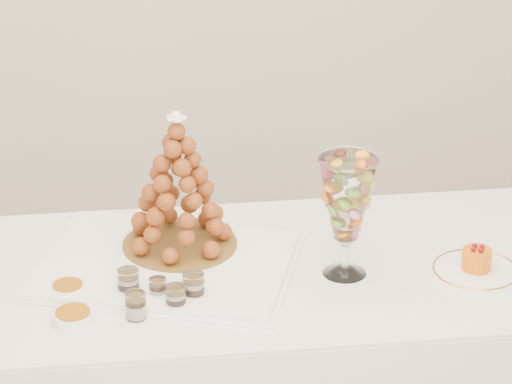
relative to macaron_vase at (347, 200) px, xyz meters
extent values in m
cube|color=white|center=(-0.15, 0.05, -0.22)|extent=(2.07, 0.84, 0.01)
cube|color=white|center=(-0.48, 0.08, -0.21)|extent=(0.78, 0.68, 0.02)
cylinder|color=white|center=(0.00, 0.00, -0.21)|extent=(0.12, 0.12, 0.02)
cylinder|color=white|center=(0.00, 0.00, -0.16)|extent=(0.03, 0.03, 0.08)
sphere|color=white|center=(0.00, 0.00, -0.12)|extent=(0.04, 0.04, 0.04)
cylinder|color=white|center=(0.35, -0.04, -0.21)|extent=(0.24, 0.24, 0.01)
cylinder|color=white|center=(-0.58, -0.05, -0.18)|extent=(0.07, 0.07, 0.08)
cylinder|color=white|center=(-0.51, -0.08, -0.19)|extent=(0.05, 0.05, 0.06)
cylinder|color=white|center=(-0.42, -0.10, -0.18)|extent=(0.07, 0.07, 0.08)
cylinder|color=white|center=(-0.57, -0.17, -0.18)|extent=(0.07, 0.07, 0.07)
cylinder|color=white|center=(-0.46, -0.14, -0.18)|extent=(0.06, 0.06, 0.07)
cylinder|color=white|center=(-0.74, -0.03, -0.21)|extent=(0.09, 0.09, 0.03)
cylinder|color=white|center=(-0.73, -0.18, -0.20)|extent=(0.10, 0.10, 0.03)
cylinder|color=brown|center=(-0.44, 0.17, -0.19)|extent=(0.32, 0.32, 0.01)
cone|color=brown|center=(-0.44, 0.17, 0.00)|extent=(0.33, 0.33, 0.38)
sphere|color=white|center=(-0.44, 0.17, 0.18)|extent=(0.04, 0.04, 0.04)
cylinder|color=#D8650A|center=(0.35, -0.04, -0.18)|extent=(0.08, 0.08, 0.06)
sphere|color=maroon|center=(0.37, -0.03, -0.14)|extent=(0.01, 0.01, 0.01)
sphere|color=maroon|center=(0.35, -0.02, -0.14)|extent=(0.01, 0.01, 0.01)
sphere|color=maroon|center=(0.34, -0.04, -0.14)|extent=(0.01, 0.01, 0.01)
sphere|color=maroon|center=(0.36, -0.05, -0.14)|extent=(0.01, 0.01, 0.01)
camera|label=1|loc=(-0.57, -2.82, 1.39)|focal=85.00mm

